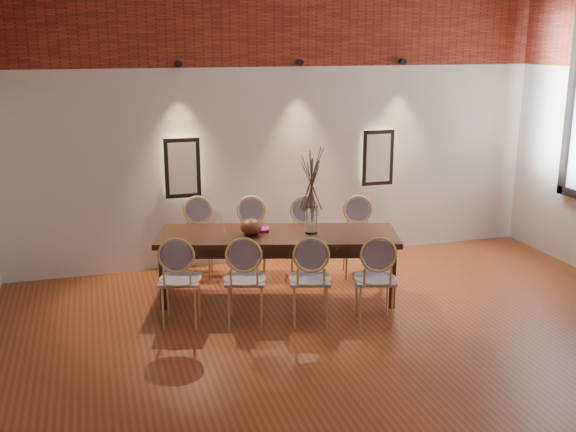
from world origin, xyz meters
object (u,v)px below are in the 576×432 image
object	(u,v)px
chair_far_b	(251,239)
chair_near_a	(180,280)
bowl	(251,227)
book	(257,230)
chair_near_d	(375,279)
chair_near_c	(310,279)
chair_far_c	(305,239)
chair_far_a	(197,240)
chair_near_b	(245,279)
vase	(311,220)
dining_table	(278,265)
chair_far_d	(359,239)

from	to	relation	value
chair_far_b	chair_near_a	bearing A→B (deg)	64.91
bowl	book	distance (m)	0.18
chair_far_b	chair_near_d	bearing A→B (deg)	133.12
chair_near_d	chair_near_c	bearing A→B (deg)	180.00
chair_far_c	chair_far_a	bearing A→B (deg)	0.00
chair_near_b	vase	distance (m)	1.08
chair_near_b	chair_far_c	size ratio (longest dim) A/B	1.00
dining_table	chair_near_d	world-z (taller)	chair_near_d
dining_table	bowl	size ratio (longest dim) A/B	10.98
dining_table	chair_near_b	distance (m)	0.78
chair_near_a	chair_near_b	distance (m)	0.66
vase	dining_table	bearing A→B (deg)	164.25
chair_near_b	vase	bearing A→B (deg)	45.14
chair_far_b	chair_near_c	bearing A→B (deg)	115.09
dining_table	chair_far_b	size ratio (longest dim) A/B	2.80
chair_near_d	chair_far_a	world-z (taller)	same
dining_table	chair_near_c	bearing A→B (deg)	-64.91
chair_near_c	vase	xyz separation A→B (m)	(0.23, 0.67, 0.43)
chair_near_c	chair_near_b	bearing A→B (deg)	180.00
chair_far_d	bowl	bearing A→B (deg)	30.49
chair_near_a	book	bearing A→B (deg)	46.91
chair_far_c	bowl	xyz separation A→B (m)	(-0.80, -0.56, 0.37)
chair_near_d	chair_far_a	distance (m)	2.43
chair_near_b	chair_near_c	world-z (taller)	same
vase	chair_near_a	bearing A→B (deg)	-168.38
chair_near_c	chair_far_c	size ratio (longest dim) A/B	1.00
chair_near_b	chair_far_c	bearing A→B (deg)	64.91
chair_near_b	book	bearing A→B (deg)	83.02
chair_far_d	chair_near_c	bearing A→B (deg)	64.91
book	chair_near_d	bearing A→B (deg)	-49.37
chair_far_c	book	distance (m)	0.87
chair_near_a	chair_far_b	xyz separation A→B (m)	(1.02, 1.18, 0.00)
chair_near_b	dining_table	bearing A→B (deg)	64.91
chair_far_a	chair_far_d	size ratio (longest dim) A/B	1.00
chair_near_d	book	bearing A→B (deg)	146.37
chair_far_a	vase	world-z (taller)	vase
bowl	chair_far_c	bearing A→B (deg)	34.75
dining_table	chair_near_a	world-z (taller)	chair_near_a
dining_table	chair_far_b	xyz separation A→B (m)	(-0.13, 0.77, 0.09)
chair_near_b	chair_far_b	world-z (taller)	same
chair_far_d	bowl	xyz separation A→B (m)	(-1.44, -0.38, 0.37)
bowl	chair_far_d	bearing A→B (deg)	14.74
book	chair_near_a	bearing A→B (deg)	-148.83
chair_far_d	chair_far_a	bearing A→B (deg)	0.00
chair_far_a	chair_far_d	xyz separation A→B (m)	(1.90, -0.54, 0.00)
chair_near_d	chair_far_b	world-z (taller)	same
chair_near_c	chair_near_d	world-z (taller)	same
chair_far_b	chair_far_d	xyz separation A→B (m)	(1.27, -0.36, 0.00)
dining_table	chair_far_d	world-z (taller)	chair_far_d
dining_table	bowl	world-z (taller)	bowl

